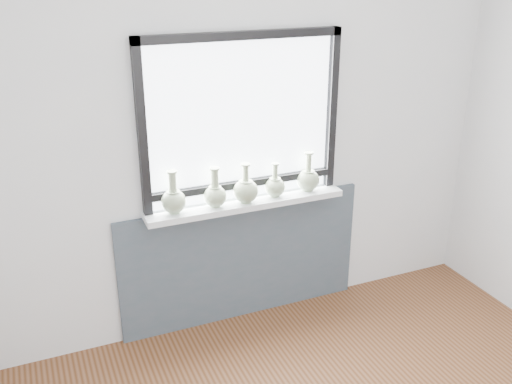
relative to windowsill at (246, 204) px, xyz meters
name	(u,v)px	position (x,y,z in m)	size (l,w,h in m)	color
back_wall	(240,137)	(0.00, 0.10, 0.42)	(3.60, 0.02, 2.60)	silver
apron_panel	(243,260)	(0.00, 0.07, -0.45)	(1.70, 0.03, 0.86)	#444C58
windowsill	(246,204)	(0.00, 0.00, 0.00)	(1.32, 0.18, 0.04)	white
window	(242,116)	(0.00, 0.06, 0.56)	(1.30, 0.06, 1.05)	black
vase_a	(174,199)	(-0.47, 0.00, 0.11)	(0.16, 0.16, 0.27)	#97AC86
vase_b	(215,194)	(-0.21, -0.01, 0.10)	(0.15, 0.15, 0.26)	#97AC86
vase_c	(246,190)	(-0.01, -0.02, 0.10)	(0.16, 0.16, 0.26)	#97AC86
vase_d	(275,186)	(0.20, 0.00, 0.09)	(0.14, 0.14, 0.23)	#97AC86
vase_e	(308,179)	(0.45, 0.01, 0.10)	(0.15, 0.15, 0.27)	#97AC86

